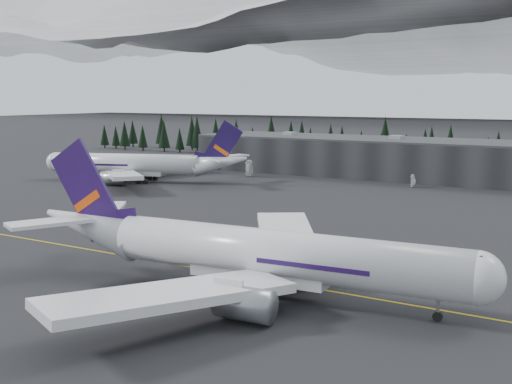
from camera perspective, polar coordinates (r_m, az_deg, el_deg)
The scene contains 8 objects.
ground at distance 104.08m, azimuth -5.80°, elevation -6.30°, with size 1400.00×1400.00×0.00m, color black.
taxiline at distance 102.55m, azimuth -6.48°, elevation -6.53°, with size 400.00×0.40×0.02m, color gold.
terminal at distance 214.78m, azimuth 14.82°, elevation 2.83°, with size 160.00×30.00×12.60m.
treeline at distance 250.22m, azimuth 17.29°, elevation 3.77°, with size 360.00×20.00×15.00m, color black.
jet_main at distance 87.44m, azimuth -1.34°, elevation -5.27°, with size 68.90×63.37×20.26m.
jet_parked at distance 202.99m, azimuth -10.01°, elevation 2.44°, with size 64.07×57.39×19.46m.
gse_vehicle_a at distance 213.18m, azimuth -0.56°, elevation 1.58°, with size 2.61×5.66×1.57m, color silver.
gse_vehicle_b at distance 193.80m, azimuth 13.81°, elevation 0.60°, with size 1.59×3.94×1.34m, color white.
Camera 1 is at (61.23, -79.86, 26.55)m, focal length 45.00 mm.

